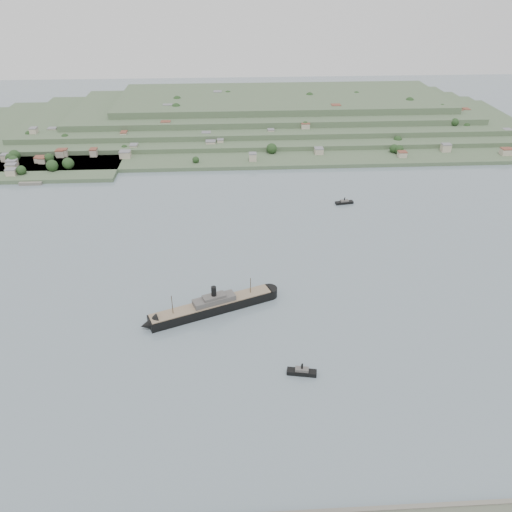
{
  "coord_description": "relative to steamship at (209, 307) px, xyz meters",
  "views": [
    {
      "loc": [
        -9.45,
        -265.44,
        193.07
      ],
      "look_at": [
        7.42,
        30.0,
        14.85
      ],
      "focal_mm": 35.0,
      "sensor_mm": 36.0,
      "label": 1
    }
  ],
  "objects": [
    {
      "name": "ground",
      "position": [
        24.82,
        12.62,
        -4.04
      ],
      "size": [
        1400.0,
        1400.0,
        0.0
      ],
      "primitive_type": "plane",
      "color": "slate",
      "rests_on": "ground"
    },
    {
      "name": "far_peninsula",
      "position": [
        52.72,
        405.72,
        7.84
      ],
      "size": [
        760.0,
        309.0,
        30.0
      ],
      "color": "#3B5438",
      "rests_on": "ground"
    },
    {
      "name": "steamship",
      "position": [
        0.0,
        0.0,
        0.0
      ],
      "size": [
        87.04,
        41.83,
        21.87
      ],
      "color": "black",
      "rests_on": "ground"
    },
    {
      "name": "tugboat",
      "position": [
        51.17,
        -57.35,
        -2.29
      ],
      "size": [
        16.48,
        7.1,
        7.19
      ],
      "color": "black",
      "rests_on": "ground"
    },
    {
      "name": "ferry_east",
      "position": [
        119.05,
        154.89,
        -2.56
      ],
      "size": [
        16.9,
        7.15,
        6.14
      ],
      "color": "black",
      "rests_on": "ground"
    }
  ]
}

